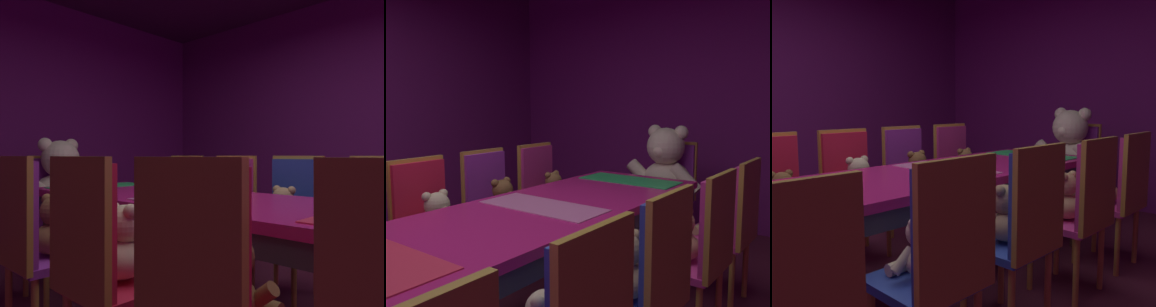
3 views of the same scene
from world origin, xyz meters
TOP-DOWN VIEW (x-y plane):
  - ground_plane at (0.00, 0.00)m, footprint 7.90×7.90m
  - wall_back at (0.00, 3.20)m, footprint 5.20×0.12m
  - banquet_table at (0.00, 0.00)m, footprint 0.90×3.65m
  - chair_left_2 at (-0.83, -0.30)m, footprint 0.42×0.41m
  - teddy_left_2 at (-0.69, -0.30)m, footprint 0.24×0.31m
  - chair_left_3 at (-0.83, 0.27)m, footprint 0.42×0.41m
  - teddy_left_3 at (-0.68, 0.27)m, footprint 0.27×0.35m
  - chair_left_4 at (-0.85, 0.86)m, footprint 0.42×0.41m
  - teddy_left_4 at (-0.70, 0.86)m, footprint 0.26×0.34m
  - chair_left_5 at (-0.84, 1.45)m, footprint 0.42×0.41m
  - teddy_left_5 at (-0.70, 1.45)m, footprint 0.24×0.32m
  - chair_right_2 at (0.85, -0.28)m, footprint 0.42×0.41m
  - teddy_right_2 at (0.71, -0.28)m, footprint 0.22×0.28m
  - chair_right_3 at (0.83, 0.30)m, footprint 0.42×0.41m
  - teddy_right_3 at (0.68, 0.30)m, footprint 0.26×0.33m
  - chair_right_4 at (0.85, 0.89)m, footprint 0.42×0.41m
  - teddy_right_4 at (0.71, 0.89)m, footprint 0.25×0.32m
  - chair_right_5 at (0.85, 1.47)m, footprint 0.42×0.41m
  - teddy_right_5 at (0.70, 1.47)m, footprint 0.22×0.29m
  - throne_chair at (0.00, 2.37)m, footprint 0.41×0.42m
  - king_teddy_bear at (0.00, 2.19)m, footprint 0.73×0.56m

SIDE VIEW (x-z plane):
  - ground_plane at x=0.00m, z-range 0.00..0.00m
  - teddy_right_2 at x=0.71m, z-range 0.44..0.71m
  - teddy_right_5 at x=0.70m, z-range 0.44..0.71m
  - teddy_left_2 at x=-0.69m, z-range 0.44..0.73m
  - teddy_left_5 at x=-0.70m, z-range 0.44..0.73m
  - teddy_right_4 at x=0.71m, z-range 0.44..0.74m
  - teddy_right_3 at x=0.68m, z-range 0.44..0.75m
  - teddy_left_4 at x=-0.70m, z-range 0.44..0.76m
  - chair_left_2 at x=-0.83m, z-range 0.10..1.09m
  - chair_left_3 at x=-0.83m, z-range 0.10..1.09m
  - chair_left_4 at x=-0.85m, z-range 0.10..1.09m
  - chair_left_5 at x=-0.84m, z-range 0.10..1.09m
  - chair_right_2 at x=0.85m, z-range 0.10..1.09m
  - chair_right_3 at x=0.83m, z-range 0.10..1.09m
  - chair_right_4 at x=0.85m, z-range 0.10..1.09m
  - chair_right_5 at x=0.85m, z-range 0.10..1.09m
  - throne_chair at x=0.00m, z-range 0.10..1.09m
  - teddy_left_3 at x=-0.68m, z-range 0.43..0.76m
  - banquet_table at x=0.00m, z-range 0.28..1.03m
  - king_teddy_bear at x=0.00m, z-range 0.41..1.09m
  - wall_back at x=0.00m, z-range 0.00..2.80m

